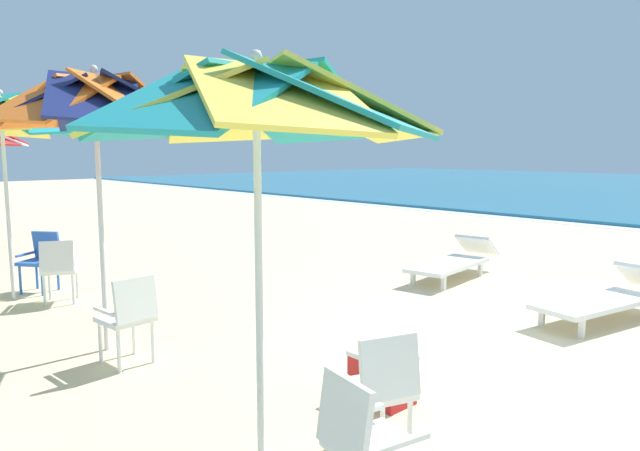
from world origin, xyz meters
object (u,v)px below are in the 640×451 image
(beach_umbrella_1, at_px, (95,105))
(plastic_chair_5, at_px, (59,267))
(beach_umbrella_2, at_px, (1,117))
(beach_umbrella_0, at_px, (256,106))
(plastic_chair_3, at_px, (41,257))
(sun_lounger_1, at_px, (606,297))
(plastic_chair_1, at_px, (379,385))
(plastic_chair_2, at_px, (129,314))
(cooler_box, at_px, (382,377))
(sun_lounger_2, at_px, (454,261))
(plastic_chair_0, at_px, (365,441))

(beach_umbrella_1, height_order, plastic_chair_5, beach_umbrella_1)
(beach_umbrella_1, height_order, beach_umbrella_2, beach_umbrella_1)
(beach_umbrella_0, relative_size, plastic_chair_3, 3.06)
(beach_umbrella_1, xyz_separation_m, sun_lounger_1, (3.02, 4.87, -2.19))
(beach_umbrella_0, height_order, plastic_chair_1, beach_umbrella_0)
(beach_umbrella_0, relative_size, plastic_chair_5, 3.06)
(beach_umbrella_2, height_order, plastic_chair_5, beach_umbrella_2)
(plastic_chair_2, relative_size, cooler_box, 1.73)
(plastic_chair_5, bearing_deg, sun_lounger_2, 62.97)
(plastic_chair_3, bearing_deg, plastic_chair_0, -3.58)
(beach_umbrella_2, distance_m, sun_lounger_1, 8.03)
(beach_umbrella_1, relative_size, plastic_chair_3, 3.30)
(plastic_chair_3, height_order, cooler_box, plastic_chair_3)
(cooler_box, bearing_deg, plastic_chair_5, -169.77)
(beach_umbrella_0, height_order, cooler_box, beach_umbrella_0)
(plastic_chair_3, xyz_separation_m, sun_lounger_2, (3.54, 5.16, -0.22))
(plastic_chair_0, distance_m, beach_umbrella_1, 4.22)
(beach_umbrella_1, bearing_deg, beach_umbrella_0, -1.33)
(beach_umbrella_0, height_order, plastic_chair_5, beach_umbrella_0)
(beach_umbrella_0, bearing_deg, sun_lounger_2, 112.61)
(plastic_chair_3, xyz_separation_m, cooler_box, (5.83, 0.85, -0.30))
(plastic_chair_0, bearing_deg, beach_umbrella_0, 177.66)
(beach_umbrella_0, bearing_deg, sun_lounger_1, 86.71)
(sun_lounger_1, bearing_deg, beach_umbrella_2, -139.62)
(plastic_chair_1, xyz_separation_m, sun_lounger_1, (-0.26, 4.37, -0.22))
(plastic_chair_0, bearing_deg, sun_lounger_1, 98.05)
(sun_lounger_1, bearing_deg, plastic_chair_3, -143.45)
(sun_lounger_2, bearing_deg, sun_lounger_1, -13.33)
(sun_lounger_1, bearing_deg, plastic_chair_2, -116.76)
(beach_umbrella_1, distance_m, beach_umbrella_2, 2.86)
(plastic_chair_5, distance_m, cooler_box, 5.03)
(beach_umbrella_1, distance_m, sun_lounger_1, 6.14)
(plastic_chair_0, height_order, plastic_chair_2, same)
(beach_umbrella_1, relative_size, sun_lounger_1, 1.29)
(plastic_chair_0, height_order, sun_lounger_1, plastic_chair_0)
(plastic_chair_5, bearing_deg, plastic_chair_1, 2.29)
(plastic_chair_1, height_order, sun_lounger_2, plastic_chair_1)
(beach_umbrella_2, bearing_deg, plastic_chair_1, 5.91)
(sun_lounger_2, bearing_deg, plastic_chair_0, -59.46)
(plastic_chair_1, distance_m, beach_umbrella_1, 3.87)
(beach_umbrella_2, xyz_separation_m, plastic_chair_3, (-0.25, 0.46, -1.97))
(plastic_chair_0, relative_size, cooler_box, 1.73)
(beach_umbrella_0, bearing_deg, beach_umbrella_1, 178.67)
(beach_umbrella_2, bearing_deg, plastic_chair_5, 33.15)
(beach_umbrella_0, distance_m, plastic_chair_1, 1.98)
(sun_lounger_1, bearing_deg, beach_umbrella_1, -121.85)
(plastic_chair_2, distance_m, beach_umbrella_2, 3.96)
(plastic_chair_2, xyz_separation_m, beach_umbrella_2, (-3.43, -0.14, 1.97))
(sun_lounger_2, xyz_separation_m, cooler_box, (2.29, -4.31, -0.08))
(beach_umbrella_0, height_order, beach_umbrella_1, beach_umbrella_1)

